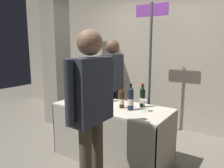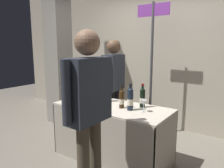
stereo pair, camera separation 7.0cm
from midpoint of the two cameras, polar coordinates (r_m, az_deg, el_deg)
The scene contains 20 objects.
ground_plane at distance 3.24m, azimuth -0.65°, elevation -18.69°, with size 12.00×12.00×0.00m, color gray.
back_partition at distance 4.29m, azimuth 11.89°, elevation 8.80°, with size 7.83×0.12×2.95m, color #B2A893.
concrete_pillar at distance 4.49m, azimuth -14.98°, elevation 10.72°, with size 0.40×0.40×3.26m, color gray.
tasting_table at distance 3.02m, azimuth -0.67°, elevation -10.05°, with size 1.57×0.69×0.75m.
featured_wine_bottle at distance 2.88m, azimuth 7.29°, elevation -3.44°, with size 0.07×0.07×0.32m.
display_bottle_0 at distance 3.14m, azimuth -3.76°, elevation -2.19°, with size 0.07×0.07×0.33m.
display_bottle_1 at distance 3.23m, azimuth -8.76°, elevation -2.05°, with size 0.08×0.08×0.32m.
display_bottle_2 at distance 3.18m, azimuth -5.86°, elevation -1.90°, with size 0.08×0.08×0.34m.
display_bottle_3 at distance 3.37m, azimuth -7.02°, elevation -1.23°, with size 0.08×0.08×0.34m.
display_bottle_4 at distance 2.74m, azimuth 4.16°, elevation -3.83°, with size 0.08×0.08×0.34m.
display_bottle_5 at distance 3.27m, azimuth -11.54°, elevation -1.64°, with size 0.08×0.08×0.35m.
display_bottle_6 at distance 2.95m, azimuth -7.02°, elevation -3.00°, with size 0.07×0.07×0.33m.
display_bottle_7 at distance 2.83m, azimuth 1.89°, elevation -3.83°, with size 0.07×0.07×0.30m.
display_bottle_8 at distance 3.15m, azimuth -1.82°, elevation -2.33°, with size 0.08×0.08×0.30m.
wine_glass_near_vendor at distance 2.70m, azimuth 7.62°, elevation -4.92°, with size 0.08×0.08×0.15m.
wine_glass_mid at distance 2.92m, azimuth -3.45°, elevation -3.71°, with size 0.07×0.07×0.15m.
flower_vase at distance 3.29m, azimuth -4.37°, elevation -2.06°, with size 0.09×0.09×0.36m.
vendor_presenter at distance 3.60m, azimuth -0.46°, elevation 1.12°, with size 0.26×0.61×1.65m.
taster_foreground_right at distance 2.05m, azimuth -6.58°, elevation -4.90°, with size 0.23×0.63×1.70m.
booth_signpost at distance 3.74m, azimuth 9.48°, elevation 7.71°, with size 0.56×0.04×2.25m.
Camera 1 is at (1.57, -2.36, 1.57)m, focal length 34.92 mm.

